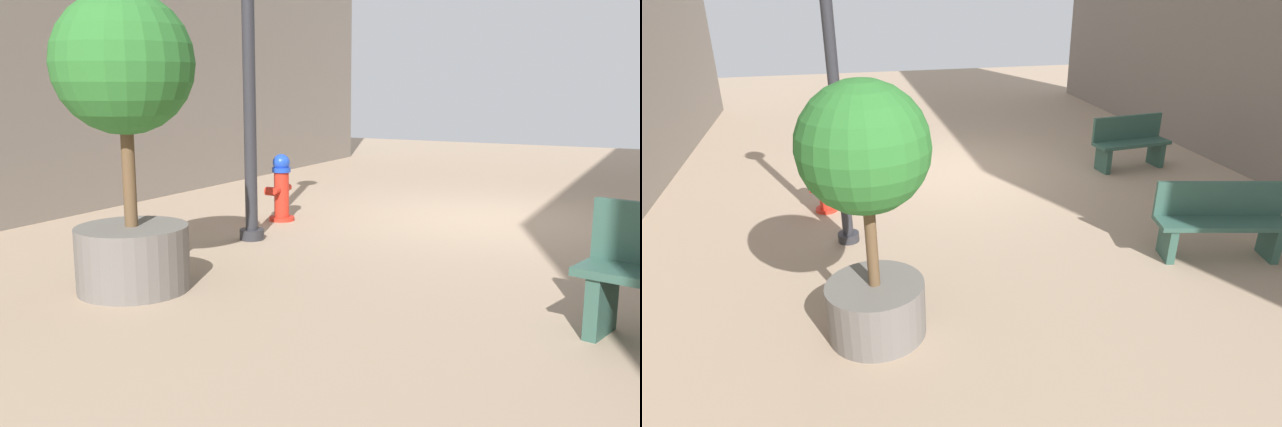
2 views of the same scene
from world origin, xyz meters
The scene contains 6 objects.
ground_plane centered at (0.00, 0.00, 0.00)m, with size 23.40×23.40×0.00m, color tan.
fire_hydrant centered at (2.33, 1.29, 0.43)m, with size 0.39×0.42×0.87m.
bench_near centered at (-3.16, 0.52, 0.48)m, with size 1.46×0.57×0.95m.
bench_far centered at (-2.47, 3.91, 0.49)m, with size 1.67×0.81×0.95m.
planter_tree centered at (1.85, 4.53, 1.52)m, with size 1.17×1.17×2.51m.
street_lamp centered at (2.05, 2.41, 2.33)m, with size 0.36×0.36×3.74m.
Camera 2 is at (2.07, 8.98, 3.25)m, focal length 29.79 mm.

